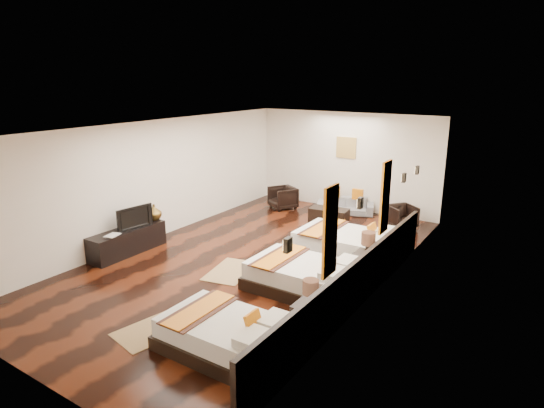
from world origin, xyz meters
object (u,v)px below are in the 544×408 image
Objects in this scene: armchair_left at (283,198)px; sofa at (345,206)px; tv at (133,217)px; nightstand_a at (310,316)px; bed_far at (349,245)px; bed_near at (229,335)px; figurine at (154,212)px; nightstand_b at (367,264)px; armchair_right at (402,217)px; bed_mid at (307,277)px; tv_console at (128,241)px; coffee_table at (329,216)px; book at (108,235)px; table_plant at (330,203)px.

sofa is at bearing 47.40° from armchair_left.
armchair_left is (0.95, 4.72, -0.48)m from tv.
bed_far is at bearing 103.33° from nightstand_a.
bed_near is 4.94m from figurine.
nightstand_b reaches higher than armchair_right.
figurine is (-4.20, 0.29, 0.46)m from bed_mid.
nightstand_a is 1.04× the size of tv.
bed_mid reaches higher than armchair_left.
tv_console is 4.97m from armchair_left.
nightstand_b is (0.75, 3.26, 0.09)m from bed_near.
bed_mid is 4.20m from tv.
figurine is 0.37× the size of coffee_table.
nightstand_b is at bearing -50.33° from bed_far.
bed_mid reaches higher than coffee_table.
nightstand_b reaches higher than book.
tv is 3.38× the size of table_plant.
figurine is at bearing 90.00° from tv_console.
bed_near reaches higher than sofa.
figurine reaches higher than armchair_left.
book is at bearing -119.47° from table_plant.
bed_far reaches higher than sofa.
table_plant is (2.77, 3.59, -0.21)m from figurine.
tv_console is at bearing -163.14° from nightstand_b.
bed_mid is at bearing -145.76° from armchair_right.
armchair_left is (-3.20, 2.47, 0.03)m from bed_far.
nightstand_b is at bearing -53.11° from table_plant.
bed_mid is 5.39m from armchair_left.
tv reaches higher than table_plant.
table_plant is (-2.18, 5.16, 0.21)m from nightstand_a.
table_plant is (-1.43, 2.00, 0.24)m from bed_far.
nightstand_a is 6.87m from armchair_left.
nightstand_a is (0.75, -3.15, 0.03)m from bed_far.
nightstand_a is at bearing -92.70° from tv.
nightstand_b is 5.01m from figurine.
book is (0.00, -0.49, 0.29)m from tv_console.
armchair_right is (4.45, 4.85, -0.50)m from tv.
nightstand_a is 1.37× the size of armchair_right.
bed_mid is 6.67× the size of book.
coffee_table is at bearing 60.23° from book.
bed_mid is at bearing 89.95° from bed_near.
tv is at bearing 169.54° from nightstand_a.
tv_console is 6.06m from sofa.
armchair_left is at bearing 130.30° from armchair_right.
sofa is 1.84m from armchair_left.
sofa is at bearing 90.09° from table_plant.
tv is (-4.90, 0.90, 0.48)m from nightstand_a.
table_plant is (-2.18, 2.90, 0.18)m from nightstand_b.
coffee_table is (2.76, 4.34, -0.08)m from tv_console.
bed_near is at bearing -144.47° from armchair_right.
nightstand_a is at bearing -17.53° from figurine.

